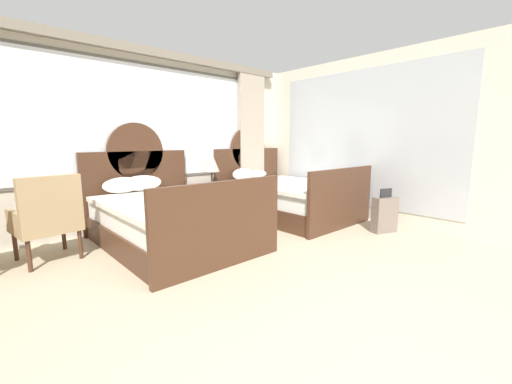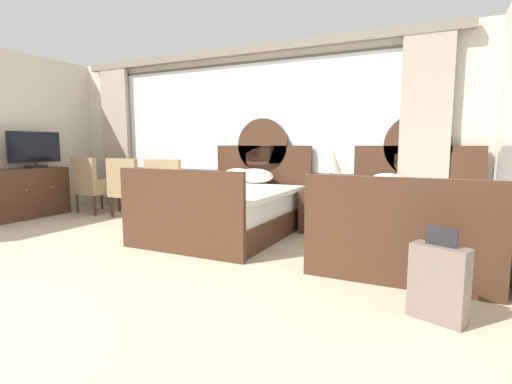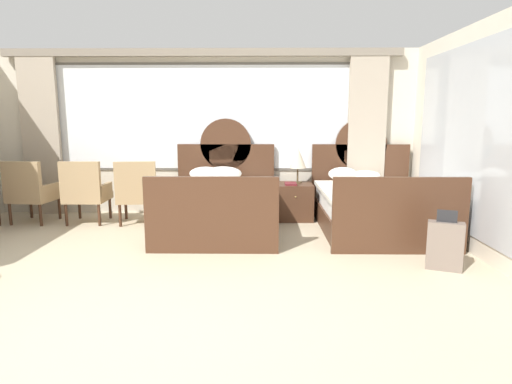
{
  "view_description": "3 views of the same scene",
  "coord_description": "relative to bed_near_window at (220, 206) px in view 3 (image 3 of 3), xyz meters",
  "views": [
    {
      "loc": [
        -1.51,
        -0.78,
        1.33
      ],
      "look_at": [
        1.34,
        2.34,
        0.64
      ],
      "focal_mm": 22.27,
      "sensor_mm": 36.0,
      "label": 1
    },
    {
      "loc": [
        2.88,
        -1.48,
        1.18
      ],
      "look_at": [
        1.06,
        2.27,
        0.67
      ],
      "focal_mm": 26.87,
      "sensor_mm": 36.0,
      "label": 2
    },
    {
      "loc": [
        0.96,
        -3.12,
        1.6
      ],
      "look_at": [
        0.89,
        2.31,
        0.66
      ],
      "focal_mm": 30.06,
      "sensor_mm": 36.0,
      "label": 3
    }
  ],
  "objects": [
    {
      "name": "ground_plane",
      "position": [
        -0.36,
        -2.92,
        -0.35
      ],
      "size": [
        24.0,
        24.0,
        0.0
      ],
      "primitive_type": "plane",
      "color": "#BCAD8E"
    },
    {
      "name": "wall_back_window",
      "position": [
        -0.36,
        1.1,
        1.08
      ],
      "size": [
        6.92,
        0.22,
        2.7
      ],
      "color": "beige",
      "rests_on": "ground_plane"
    },
    {
      "name": "wall_right_mirror",
      "position": [
        3.13,
        -1.18,
        1.0
      ],
      "size": [
        0.08,
        4.62,
        2.7
      ],
      "color": "beige",
      "rests_on": "ground_plane"
    },
    {
      "name": "bed_near_window",
      "position": [
        0.0,
        0.0,
        0.0
      ],
      "size": [
        1.59,
        2.18,
        1.59
      ],
      "color": "#472B1C",
      "rests_on": "ground_plane"
    },
    {
      "name": "bed_near_mirror",
      "position": [
        2.22,
        -0.01,
        -0.0
      ],
      "size": [
        1.59,
        2.18,
        1.59
      ],
      "color": "#472B1C",
      "rests_on": "ground_plane"
    },
    {
      "name": "nightstand_between_beds",
      "position": [
        1.11,
        0.67,
        -0.06
      ],
      "size": [
        0.58,
        0.6,
        0.57
      ],
      "color": "#472B1C",
      "rests_on": "ground_plane"
    },
    {
      "name": "table_lamp_on_nightstand",
      "position": [
        1.17,
        0.75,
        0.62
      ],
      "size": [
        0.27,
        0.27,
        0.58
      ],
      "color": "brown",
      "rests_on": "nightstand_between_beds"
    },
    {
      "name": "book_on_nightstand",
      "position": [
        1.05,
        0.55,
        0.24
      ],
      "size": [
        0.18,
        0.26,
        0.03
      ],
      "color": "maroon",
      "rests_on": "nightstand_between_beds"
    },
    {
      "name": "armchair_by_window_left",
      "position": [
        -1.28,
        0.32,
        0.16
      ],
      "size": [
        0.66,
        0.66,
        0.97
      ],
      "color": "tan",
      "rests_on": "ground_plane"
    },
    {
      "name": "armchair_by_window_centre",
      "position": [
        -2.08,
        0.32,
        0.16
      ],
      "size": [
        0.6,
        0.6,
        0.97
      ],
      "color": "tan",
      "rests_on": "ground_plane"
    },
    {
      "name": "armchair_by_window_right",
      "position": [
        -2.92,
        0.32,
        0.16
      ],
      "size": [
        0.65,
        0.65,
        0.97
      ],
      "color": "tan",
      "rests_on": "ground_plane"
    },
    {
      "name": "suitcase_on_floor",
      "position": [
        2.54,
        -1.64,
        -0.09
      ],
      "size": [
        0.39,
        0.28,
        0.65
      ],
      "color": "#75665B",
      "rests_on": "ground_plane"
    }
  ]
}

